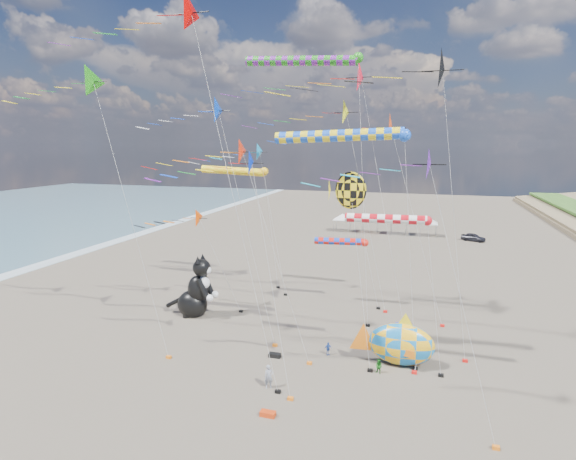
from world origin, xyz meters
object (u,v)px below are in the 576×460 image
(child_green, at_px, (379,367))
(child_blue, at_px, (328,349))
(person_adult, at_px, (269,377))
(fish_inflatable, at_px, (400,344))
(parked_car, at_px, (473,237))
(cat_inflatable, at_px, (195,285))

(child_green, distance_m, child_blue, 4.33)
(child_green, bearing_deg, person_adult, -124.93)
(person_adult, distance_m, child_blue, 6.35)
(fish_inflatable, bearing_deg, child_blue, 179.25)
(person_adult, height_order, parked_car, person_adult)
(parked_car, bearing_deg, child_green, -167.73)
(cat_inflatable, xyz_separation_m, child_green, (17.34, -6.02, -2.40))
(cat_inflatable, relative_size, fish_inflatable, 0.94)
(cat_inflatable, height_order, child_green, cat_inflatable)
(child_green, xyz_separation_m, parked_car, (10.69, 48.66, 0.13))
(fish_inflatable, bearing_deg, child_green, -127.89)
(fish_inflatable, bearing_deg, cat_inflatable, 166.92)
(child_green, height_order, child_blue, child_green)
(person_adult, height_order, child_blue, person_adult)
(child_green, bearing_deg, child_blue, -179.45)
(person_adult, bearing_deg, cat_inflatable, 107.51)
(fish_inflatable, xyz_separation_m, child_green, (-1.31, -1.68, -1.09))
(person_adult, relative_size, parked_car, 0.42)
(child_green, relative_size, child_blue, 1.04)
(cat_inflatable, height_order, child_blue, cat_inflatable)
(cat_inflatable, relative_size, child_blue, 5.82)
(child_blue, distance_m, parked_car, 49.14)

